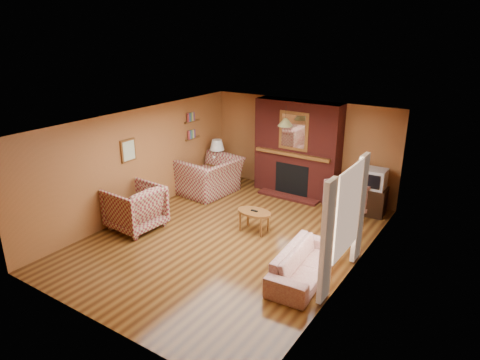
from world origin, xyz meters
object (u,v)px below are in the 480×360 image
Objects in this scene: plaid_armchair at (135,207)px; side_table at (218,173)px; coffee_table at (254,214)px; table_lamp at (217,150)px; fireplace at (297,149)px; crt_tv at (375,179)px; floral_armchair at (349,197)px; plaid_loveseat at (210,176)px; floral_sofa at (305,263)px; tv_stand at (372,201)px.

plaid_armchair reaches higher than side_table.
table_lamp is at bearing 140.95° from coffee_table.
fireplace is at bearing 155.57° from plaid_armchair.
coffee_table is 3.08m from table_lamp.
crt_tv reaches higher than coffee_table.
floral_armchair reaches higher than coffee_table.
table_lamp is (-3.66, -0.12, 0.57)m from floral_armchair.
plaid_armchair is 3.17m from side_table.
plaid_loveseat is at bearing 149.48° from coffee_table.
crt_tv is at bearing 110.23° from plaid_loveseat.
table_lamp is at bearing 34.41° from floral_armchair.
floral_sofa is 3.67× the size of crt_tv.
coffee_table is 1.27× the size of side_table.
plaid_armchair is 1.37× the size of coffee_table.
floral_sofa is 2.82× the size of table_lamp.
side_table reaches higher than coffee_table.
tv_stand is at bearing 90.00° from crt_tv.
fireplace is 2.18m from table_lamp.
coffee_table is 2.89m from tv_stand.
fireplace is 2.58m from coffee_table.
crt_tv is (4.15, 0.34, 0.56)m from side_table.
side_table is (-2.35, 1.90, -0.09)m from coffee_table.
floral_armchair reaches higher than side_table.
side_table is 4.16m from tv_stand.
table_lamp reaches higher than side_table.
side_table is 0.93× the size of table_lamp.
plaid_armchair is 1.64× the size of tv_stand.
coffee_table is 1.18× the size of table_lamp.
plaid_armchair reaches higher than coffee_table.
table_lamp reaches higher than plaid_loveseat.
table_lamp reaches higher than crt_tv.
floral_armchair is at bearing 1.89° from table_lamp.
tv_stand is (4.00, 3.51, -0.16)m from plaid_armchair.
fireplace reaches higher than side_table.
tv_stand is at bearing 134.67° from plaid_armchair.
table_lamp is at bearing -175.26° from crt_tv.
floral_sofa is 3.34m from crt_tv.
floral_armchair is 1.12× the size of coffee_table.
floral_sofa is 3.05× the size of side_table.
floral_sofa is 3.29m from tv_stand.
tv_stand is (4.15, 0.35, -0.64)m from table_lamp.
plaid_armchair reaches higher than floral_sofa.
table_lamp is (-0.25, 0.67, 0.49)m from plaid_loveseat.
plaid_loveseat is at bearing -146.98° from fireplace.
plaid_loveseat is 0.73m from side_table.
floral_sofa is at bearing 128.79° from floral_armchair.
floral_sofa reaches higher than coffee_table.
crt_tv is (2.05, -0.19, -0.32)m from fireplace.
plaid_armchair is 0.57× the size of floral_sofa.
fireplace is 2.08m from crt_tv.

